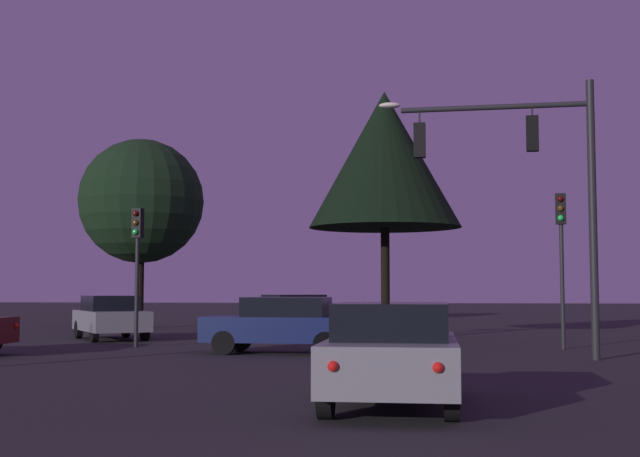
# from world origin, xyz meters

# --- Properties ---
(ground_plane) EXTENTS (168.00, 168.00, 0.00)m
(ground_plane) POSITION_xyz_m (0.00, 24.50, 0.00)
(ground_plane) COLOR #262326
(ground_plane) RESTS_ON ground
(traffic_signal_mast_arm) EXTENTS (5.41, 0.58, 6.97)m
(traffic_signal_mast_arm) POSITION_xyz_m (4.70, 16.19, 4.73)
(traffic_signal_mast_arm) COLOR #232326
(traffic_signal_mast_arm) RESTS_ON ground
(traffic_light_corner_left) EXTENTS (0.34, 0.37, 4.53)m
(traffic_light_corner_left) POSITION_xyz_m (5.96, 19.85, 3.20)
(traffic_light_corner_left) COLOR #232326
(traffic_light_corner_left) RESTS_ON ground
(traffic_light_corner_right) EXTENTS (0.33, 0.37, 4.19)m
(traffic_light_corner_right) POSITION_xyz_m (-6.65, 19.26, 2.98)
(traffic_light_corner_right) COLOR #232326
(traffic_light_corner_right) RESTS_ON ground
(car_nearside_lane) EXTENTS (1.89, 4.25, 1.52)m
(car_nearside_lane) POSITION_xyz_m (1.52, 7.13, 0.80)
(car_nearside_lane) COLOR gray
(car_nearside_lane) RESTS_ON ground
(car_crossing_left) EXTENTS (4.32, 1.98, 1.52)m
(car_crossing_left) POSITION_xyz_m (-1.84, 17.22, 0.79)
(car_crossing_left) COLOR #0F1947
(car_crossing_left) RESTS_ON ground
(car_far_lane) EXTENTS (4.47, 4.20, 1.52)m
(car_far_lane) POSITION_xyz_m (-3.47, 30.40, 0.80)
(car_far_lane) COLOR gray
(car_far_lane) RESTS_ON ground
(car_parked_lot) EXTENTS (3.75, 4.30, 1.52)m
(car_parked_lot) POSITION_xyz_m (-8.83, 22.89, 0.79)
(car_parked_lot) COLOR gray
(car_parked_lot) RESTS_ON ground
(tree_behind_sign) EXTENTS (5.24, 5.24, 8.61)m
(tree_behind_sign) POSITION_xyz_m (0.65, 23.62, 6.22)
(tree_behind_sign) COLOR black
(tree_behind_sign) RESTS_ON ground
(tree_center_horizon) EXTENTS (5.68, 5.68, 8.62)m
(tree_center_horizon) POSITION_xyz_m (-10.87, 31.79, 5.77)
(tree_center_horizon) COLOR black
(tree_center_horizon) RESTS_ON ground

